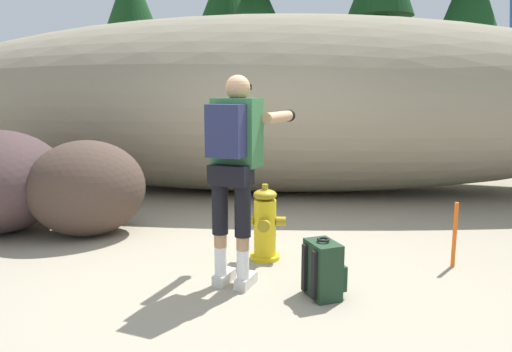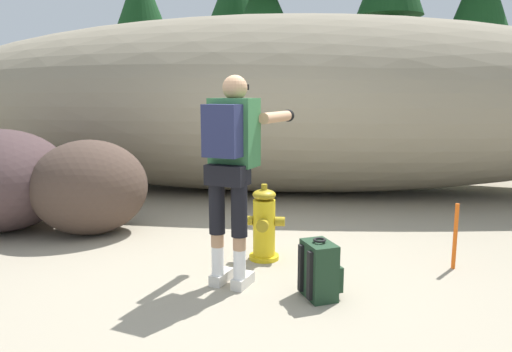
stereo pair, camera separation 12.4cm
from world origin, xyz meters
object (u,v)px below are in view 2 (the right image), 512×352
object	(u,v)px
survey_stake	(455,236)
boulder_large	(1,180)
utility_worker	(233,153)
spare_backpack	(320,270)
boulder_mid	(90,187)
fire_hydrant	(264,225)

from	to	relation	value
survey_stake	boulder_large	bearing A→B (deg)	171.45
utility_worker	survey_stake	xyz separation A→B (m)	(1.91, 0.54, -0.79)
spare_backpack	survey_stake	distance (m)	1.43
boulder_large	survey_stake	xyz separation A→B (m)	(4.81, -0.72, -0.28)
boulder_mid	survey_stake	distance (m)	3.79
boulder_large	survey_stake	bearing A→B (deg)	-8.55
spare_backpack	boulder_mid	distance (m)	2.91
fire_hydrant	boulder_large	xyz separation A→B (m)	(-3.09, 0.67, 0.25)
fire_hydrant	boulder_mid	distance (m)	2.11
fire_hydrant	spare_backpack	distance (m)	0.96
boulder_mid	fire_hydrant	bearing A→B (deg)	-17.08
spare_backpack	boulder_mid	world-z (taller)	boulder_mid
fire_hydrant	spare_backpack	bearing A→B (deg)	-57.92
spare_backpack	boulder_mid	xyz separation A→B (m)	(-2.51, 1.43, 0.31)
spare_backpack	boulder_large	xyz separation A→B (m)	(-3.60, 1.48, 0.37)
fire_hydrant	survey_stake	world-z (taller)	fire_hydrant
utility_worker	spare_backpack	world-z (taller)	utility_worker
boulder_large	boulder_mid	world-z (taller)	boulder_large
boulder_mid	survey_stake	size ratio (longest dim) A/B	2.11
fire_hydrant	survey_stake	bearing A→B (deg)	-1.82
utility_worker	spare_backpack	bearing A→B (deg)	-89.28
survey_stake	spare_backpack	bearing A→B (deg)	-148.06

